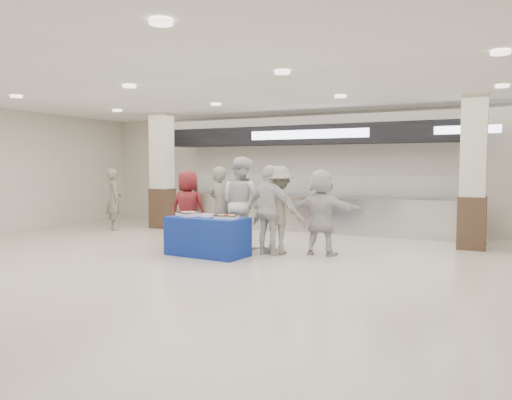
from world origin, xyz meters
The scene contains 15 objects.
ground centered at (0.00, 0.00, 0.00)m, with size 14.00×14.00×0.00m, color beige.
serving_line centered at (0.00, 5.40, 1.16)m, with size 8.70×0.85×2.80m.
column_left centered at (-4.00, 4.20, 1.53)m, with size 0.55×0.55×3.20m.
column_right centered at (4.00, 4.20, 1.53)m, with size 0.55×0.55×3.20m.
display_table centered at (-0.54, 1.06, 0.38)m, with size 1.55×0.78×0.75m, color navy.
sheet_cake_left centered at (-1.00, 1.11, 0.80)m, with size 0.59×0.55×0.10m.
sheet_cake_right centered at (-0.09, 1.02, 0.79)m, with size 0.46×0.39×0.09m.
cupcake_tray centered at (-0.55, 1.11, 0.78)m, with size 0.44×0.40×0.06m.
civilian_maroon centered at (-1.42, 1.70, 0.82)m, with size 0.80×0.52×1.64m, color maroon.
soldier_a centered at (-0.76, 1.96, 0.86)m, with size 0.63×0.41×1.72m, color slate.
chef_tall centered at (-0.29, 1.99, 0.96)m, with size 0.94×0.73×1.93m, color silver.
chef_short centered at (0.50, 1.70, 0.88)m, with size 1.03×0.43×1.76m, color silver.
soldier_b centered at (0.60, 1.88, 0.87)m, with size 1.12×0.65×1.74m, color slate.
civilian_white centered at (1.41, 2.13, 0.84)m, with size 1.56×0.50×1.68m, color silver.
soldier_bg centered at (-4.89, 3.23, 0.83)m, with size 0.61×0.40×1.67m, color slate.
Camera 1 is at (4.61, -7.09, 1.76)m, focal length 35.00 mm.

